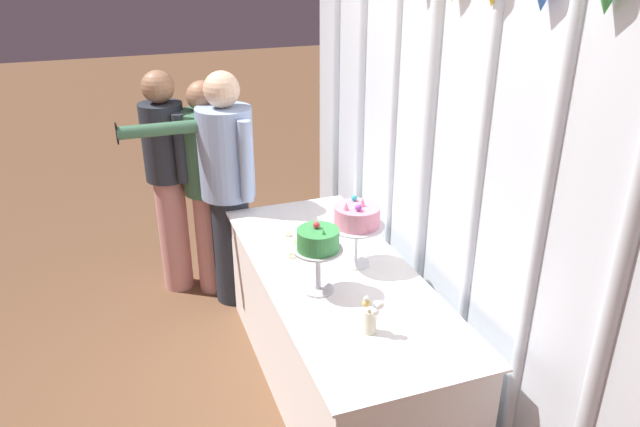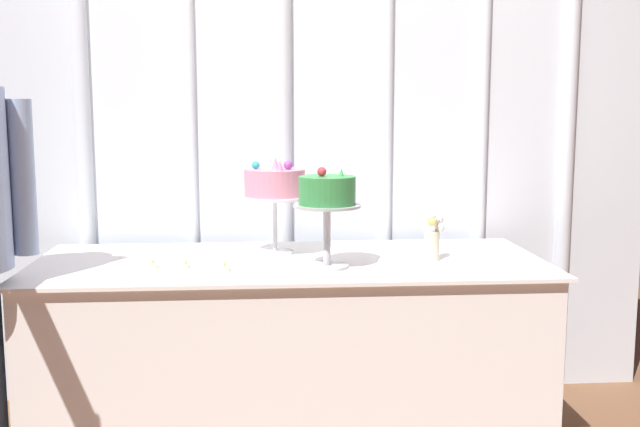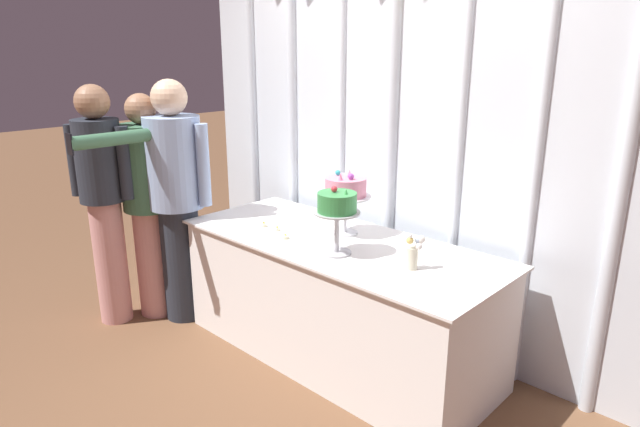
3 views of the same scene
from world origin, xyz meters
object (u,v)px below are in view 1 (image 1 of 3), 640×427
Objects in this scene: cake_display_nearleft at (357,219)px; tealight_far_left at (288,234)px; cake_display_nearright at (318,244)px; tealight_near_right at (291,256)px; guest_man_dark_suit at (228,184)px; cake_table at (336,330)px; guest_girl_blue_dress at (207,182)px; guest_man_pink_jacket at (167,173)px; flower_vase at (372,316)px; tealight_near_left at (295,243)px.

tealight_far_left is at bearing -151.32° from cake_display_nearleft.
cake_display_nearright is at bearing -3.11° from tealight_far_left.
guest_man_dark_suit is at bearing -169.24° from tealight_near_right.
guest_man_dark_suit is at bearing -159.35° from tealight_far_left.
cake_table is 5.06× the size of cake_display_nearleft.
cake_display_nearleft is 1.21m from guest_man_dark_suit.
cake_display_nearleft is 0.60m from tealight_far_left.
cake_table is at bearing 19.25° from guest_girl_blue_dress.
guest_girl_blue_dress is 0.96× the size of guest_man_pink_jacket.
flower_vase reaches higher than tealight_near_right.
cake_display_nearright is 0.71m from tealight_far_left.
cake_display_nearright is 10.31× the size of tealight_near_left.
tealight_far_left is at bearing 166.66° from tealight_near_right.
cake_display_nearright is (0.14, -0.16, 0.65)m from cake_table.
cake_display_nearright is (0.19, -0.29, -0.01)m from cake_display_nearleft.
guest_man_dark_suit is at bearing -162.12° from tealight_near_left.
cake_display_nearleft is 0.25× the size of guest_girl_blue_dress.
tealight_far_left reaches higher than cake_table.
cake_table is at bearing 17.39° from guest_man_dark_suit.
cake_display_nearright is at bearing -49.52° from cake_table.
tealight_far_left is (-1.10, -0.07, -0.08)m from flower_vase.
guest_man_dark_suit reaches higher than tealight_near_left.
flower_vase is 5.31× the size of tealight_near_left.
cake_display_nearright is 0.23× the size of guest_man_dark_suit.
cake_display_nearright is 1.31m from guest_man_dark_suit.
flower_vase is at bearing 9.40° from tealight_near_right.
guest_man_pink_jacket reaches higher than guest_girl_blue_dress.
cake_display_nearleft reaches higher than tealight_near_left.
flower_vase is 0.84m from tealight_near_right.
tealight_near_right is at bearing -170.60° from flower_vase.
guest_man_dark_suit reaches higher than guest_girl_blue_dress.
cake_display_nearleft is at bearing 25.01° from guest_girl_blue_dress.
cake_display_nearleft is at bearing 112.52° from cake_table.
cake_display_nearleft is at bearing 163.53° from flower_vase.
cake_display_nearright is at bearing 11.80° from guest_girl_blue_dress.
cake_display_nearright is 1.70m from guest_man_pink_jacket.
guest_man_dark_suit reaches higher than cake_display_nearright.
tealight_near_left is 0.80m from guest_man_dark_suit.
guest_man_pink_jacket is (-1.41, -0.86, -0.13)m from cake_display_nearleft.
guest_girl_blue_dress is at bearing -154.99° from cake_display_nearleft.
tealight_near_right is 0.03× the size of guest_man_dark_suit.
tealight_near_left is (-0.40, -0.12, 0.39)m from cake_table.
cake_display_nearleft is at bearing 31.51° from guest_man_pink_jacket.
flower_vase is 0.12× the size of guest_man_pink_jacket.
guest_girl_blue_dress is (-0.82, -0.35, 0.09)m from tealight_far_left.
guest_man_dark_suit reaches higher than tealight_near_right.
guest_girl_blue_dress reaches higher than tealight_near_right.
cake_display_nearleft is 10.75× the size of tealight_near_left.
tealight_near_left is at bearing 17.88° from guest_man_dark_suit.
guest_man_pink_jacket is at bearing -113.88° from guest_girl_blue_dress.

